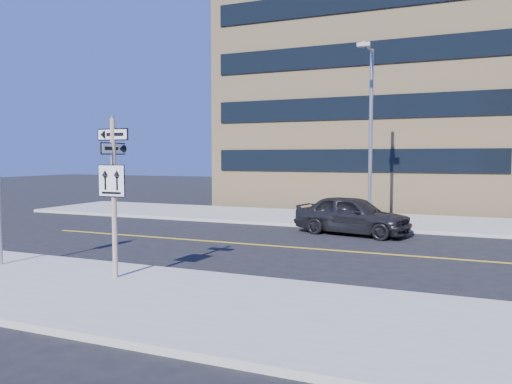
% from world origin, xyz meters
% --- Properties ---
extents(ground, '(120.00, 120.00, 0.00)m').
position_xyz_m(ground, '(0.00, 0.00, 0.00)').
color(ground, black).
rests_on(ground, ground).
extents(sign_pole, '(0.92, 0.92, 4.06)m').
position_xyz_m(sign_pole, '(0.00, -2.51, 2.44)').
color(sign_pole, silver).
rests_on(sign_pole, near_sidewalk).
extents(parked_car_a, '(2.85, 5.04, 1.62)m').
position_xyz_m(parked_car_a, '(3.85, 7.78, 0.81)').
color(parked_car_a, black).
rests_on(parked_car_a, ground).
extents(streetlight_a, '(0.55, 2.25, 8.00)m').
position_xyz_m(streetlight_a, '(4.00, 10.76, 4.76)').
color(streetlight_a, gray).
rests_on(streetlight_a, far_sidewalk).
extents(building_brick, '(18.00, 18.00, 18.00)m').
position_xyz_m(building_brick, '(2.00, 25.00, 9.00)').
color(building_brick, tan).
rests_on(building_brick, ground).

